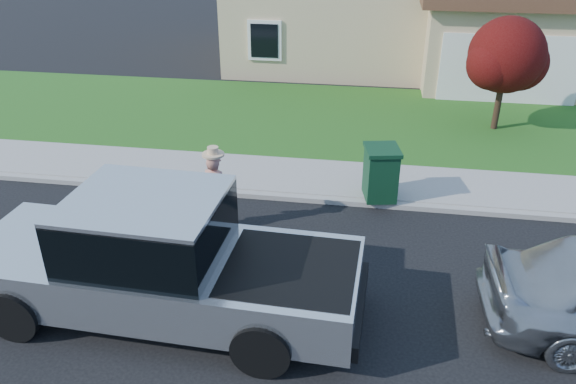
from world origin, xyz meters
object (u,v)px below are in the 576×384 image
object	(u,v)px
ornamental_tree	(507,59)
woman	(216,191)
trash_bin	(381,173)
pickup_truck	(160,261)

from	to	relation	value
ornamental_tree	woman	bearing A→B (deg)	-134.89
ornamental_tree	trash_bin	size ratio (longest dim) A/B	2.71
pickup_truck	ornamental_tree	xyz separation A→B (m)	(7.02, 9.75, 1.21)
pickup_truck	woman	world-z (taller)	pickup_truck
pickup_truck	woman	size ratio (longest dim) A/B	3.59
pickup_truck	ornamental_tree	world-z (taller)	ornamental_tree
ornamental_tree	trash_bin	xyz separation A→B (m)	(-3.46, -5.21, -1.46)
pickup_truck	trash_bin	world-z (taller)	pickup_truck
woman	trash_bin	world-z (taller)	woman
woman	trash_bin	size ratio (longest dim) A/B	1.53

